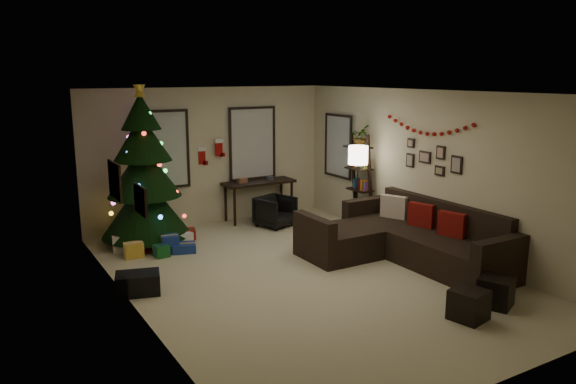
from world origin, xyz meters
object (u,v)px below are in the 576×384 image
(christmas_tree, at_px, (144,177))
(bookshelf, at_px, (361,183))
(sofa, at_px, (405,241))
(desk, at_px, (259,186))
(desk_chair, at_px, (275,211))

(christmas_tree, xyz_separation_m, bookshelf, (3.82, -1.22, -0.29))
(sofa, relative_size, desk, 2.09)
(christmas_tree, xyz_separation_m, desk_chair, (2.50, -0.22, -0.89))
(sofa, distance_m, desk_chair, 2.92)
(sofa, bearing_deg, bookshelf, 74.48)
(christmas_tree, height_order, bookshelf, christmas_tree)
(sofa, xyz_separation_m, desk, (-0.83, 3.45, 0.40))
(bookshelf, bearing_deg, sofa, -105.52)
(desk, bearing_deg, bookshelf, -50.98)
(desk_chair, distance_m, bookshelf, 1.76)
(christmas_tree, xyz_separation_m, sofa, (3.32, -3.02, -0.88))
(sofa, bearing_deg, christmas_tree, 137.67)
(desk, xyz_separation_m, desk_chair, (0.02, -0.65, -0.41))
(sofa, distance_m, bookshelf, 1.96)
(desk, distance_m, bookshelf, 2.13)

